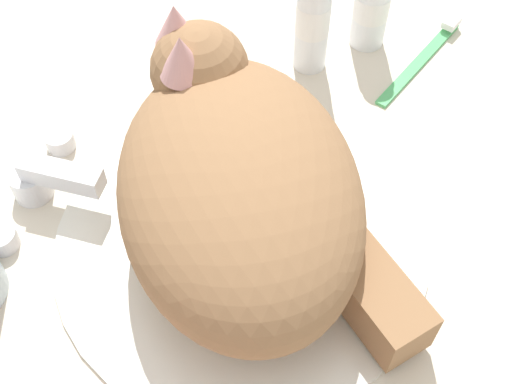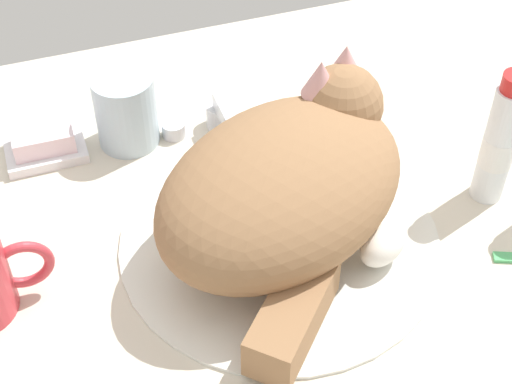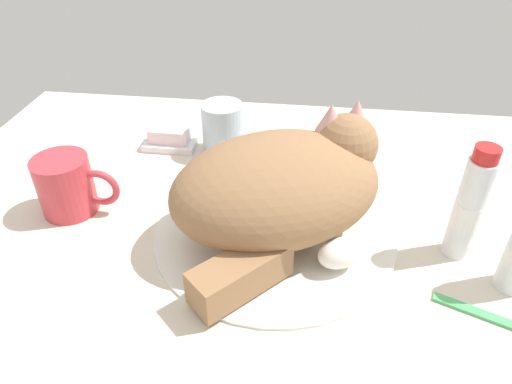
{
  "view_description": "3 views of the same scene",
  "coord_description": "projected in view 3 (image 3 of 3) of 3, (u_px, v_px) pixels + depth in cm",
  "views": [
    {
      "loc": [
        -29.7,
        -9.64,
        50.58
      ],
      "look_at": [
        2.88,
        -0.57,
        3.96
      ],
      "focal_mm": 46.95,
      "sensor_mm": 36.0,
      "label": 1
    },
    {
      "loc": [
        -20.05,
        -50.23,
        59.82
      ],
      "look_at": [
        -2.21,
        1.05,
        6.92
      ],
      "focal_mm": 54.88,
      "sensor_mm": 36.0,
      "label": 2
    },
    {
      "loc": [
        3.61,
        -48.75,
        42.08
      ],
      "look_at": [
        -2.84,
        1.89,
        5.35
      ],
      "focal_mm": 32.7,
      "sensor_mm": 36.0,
      "label": 3
    }
  ],
  "objects": [
    {
      "name": "rinse_cup",
      "position": [
        223.0,
        128.0,
        0.8
      ],
      "size": [
        7.05,
        7.05,
        8.85
      ],
      "color": "silver",
      "rests_on": "ground_plane"
    },
    {
      "name": "faucet",
      "position": [
        286.0,
        150.0,
        0.78
      ],
      "size": [
        14.51,
        9.29,
        5.07
      ],
      "color": "silver",
      "rests_on": "ground_plane"
    },
    {
      "name": "ground_plane",
      "position": [
        274.0,
        241.0,
        0.65
      ],
      "size": [
        110.0,
        82.5,
        3.0
      ],
      "primitive_type": "cube",
      "color": "beige"
    },
    {
      "name": "coffee_mug",
      "position": [
        67.0,
        185.0,
        0.66
      ],
      "size": [
        11.91,
        7.81,
        8.57
      ],
      "color": "#C63842",
      "rests_on": "ground_plane"
    },
    {
      "name": "cat",
      "position": [
        283.0,
        187.0,
        0.6
      ],
      "size": [
        33.46,
        32.14,
        15.86
      ],
      "color": "#936B47",
      "rests_on": "sink_basin"
    },
    {
      "name": "sink_basin",
      "position": [
        275.0,
        231.0,
        0.64
      ],
      "size": [
        32.91,
        32.91,
        0.81
      ],
      "primitive_type": "cylinder",
      "color": "silver",
      "rests_on": "ground_plane"
    },
    {
      "name": "soap_bar",
      "position": [
        170.0,
        133.0,
        0.82
      ],
      "size": [
        6.89,
        4.66,
        2.44
      ],
      "primitive_type": "cube",
      "rotation": [
        0.0,
        0.0,
        -0.02
      ],
      "color": "silver",
      "rests_on": "soap_dish"
    },
    {
      "name": "toothpaste_bottle",
      "position": [
        469.0,
        207.0,
        0.57
      ],
      "size": [
        3.54,
        3.54,
        15.78
      ],
      "color": "white",
      "rests_on": "ground_plane"
    },
    {
      "name": "soap_dish",
      "position": [
        171.0,
        142.0,
        0.83
      ],
      "size": [
        9.0,
        6.4,
        1.2
      ],
      "primitive_type": "cube",
      "color": "white",
      "rests_on": "ground_plane"
    }
  ]
}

